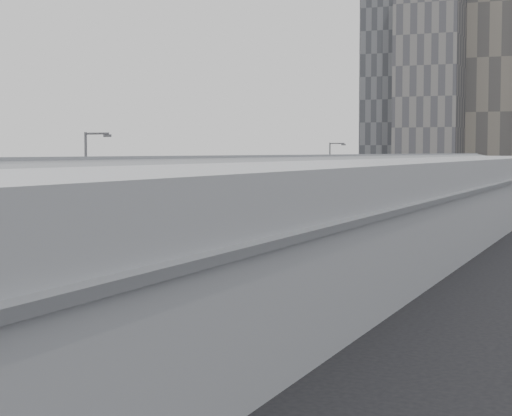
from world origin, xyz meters
The scene contains 18 objects.
sidewalk centered at (9.00, 55.00, 0.06)m, with size 10.00×170.00×0.12m, color gray.
lane_line centered at (-1.50, 55.00, 0.01)m, with size 0.12×160.00×0.02m, color gold.
depot centered at (12.99, 55.00, 3.51)m, with size 12.45×160.40×7.20m.
bus_2 centered at (2.52, 34.87, 1.71)m, with size 3.16×13.94×4.06m.
bus_3 centered at (1.70, 48.20, 1.54)m, with size 2.95×12.53×3.64m.
bus_4 centered at (2.66, 60.82, 1.50)m, with size 2.73×12.16×3.55m.
bus_5 centered at (2.76, 75.23, 1.69)m, with size 3.55×13.83×4.00m.
bus_6 centered at (2.49, 89.13, 1.55)m, with size 3.03×12.63×3.67m.
bus_7 centered at (2.12, 102.89, 1.71)m, with size 3.93×14.06×4.06m.
tree_1 centered at (5.65, 30.79, 3.97)m, with size 2.30×2.30×5.14m.
tree_2 centered at (5.97, 59.21, 3.70)m, with size 1.66×1.66×4.58m.
tree_3 centered at (5.90, 81.06, 3.16)m, with size 1.80×1.80×4.08m.
tree_4 centered at (5.48, 102.53, 3.05)m, with size 2.65×2.65×4.38m.
tree_5 centered at (6.12, 129.33, 3.45)m, with size 1.35×1.35×4.20m.
street_lamp_near centered at (-4.11, 45.02, 5.04)m, with size 2.04×0.22×8.71m.
street_lamp_far centered at (-3.71, 94.98, 4.94)m, with size 2.04×0.22×8.52m.
shipping_container centered at (-6.48, 103.99, 1.16)m, with size 2.65×5.30×2.32m, color #174B1B.
suv centered at (-3.94, 127.18, 0.76)m, with size 2.51×5.44×1.51m, color black.
Camera 1 is at (28.54, -2.62, 7.39)m, focal length 60.00 mm.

